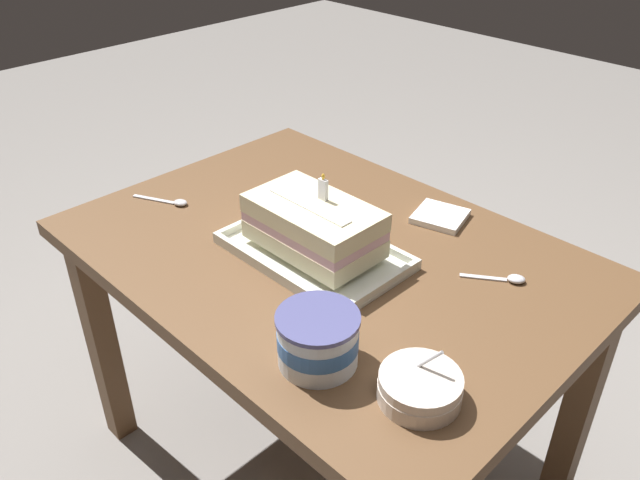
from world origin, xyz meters
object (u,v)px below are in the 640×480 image
at_px(birthday_cake, 314,225).
at_px(ice_cream_tub, 318,339).
at_px(bowl_stack, 420,387).
at_px(serving_spoon_near_tray, 174,202).
at_px(foil_tray, 314,253).
at_px(napkin_pile, 440,216).
at_px(serving_spoon_by_bowls, 510,279).

distance_m(birthday_cake, ice_cream_tub, 0.32).
bearing_deg(ice_cream_tub, bowl_stack, 17.47).
bearing_deg(serving_spoon_near_tray, foil_tray, 11.86).
distance_m(foil_tray, napkin_pile, 0.32).
distance_m(serving_spoon_by_bowls, napkin_pile, 0.26).
xyz_separation_m(birthday_cake, serving_spoon_by_bowls, (0.34, 0.21, -0.07)).
relative_size(bowl_stack, ice_cream_tub, 0.95).
bearing_deg(birthday_cake, serving_spoon_near_tray, -168.14).
bearing_deg(napkin_pile, birthday_cake, -107.23).
distance_m(bowl_stack, serving_spoon_near_tray, 0.80).
height_order(foil_tray, napkin_pile, foil_tray).
height_order(birthday_cake, serving_spoon_by_bowls, birthday_cake).
bearing_deg(foil_tray, birthday_cake, 90.00).
xyz_separation_m(foil_tray, bowl_stack, (0.40, -0.16, 0.02)).
distance_m(ice_cream_tub, serving_spoon_by_bowls, 0.44).
relative_size(bowl_stack, serving_spoon_near_tray, 0.95).
xyz_separation_m(foil_tray, napkin_pile, (0.10, 0.31, 0.00)).
bearing_deg(serving_spoon_near_tray, birthday_cake, 11.86).
height_order(bowl_stack, napkin_pile, bowl_stack).
height_order(birthday_cake, bowl_stack, birthday_cake).
bearing_deg(serving_spoon_by_bowls, ice_cream_tub, -103.87).
relative_size(ice_cream_tub, serving_spoon_near_tray, 1.00).
bearing_deg(serving_spoon_near_tray, ice_cream_tub, -12.15).
bearing_deg(napkin_pile, bowl_stack, -56.99).
distance_m(ice_cream_tub, serving_spoon_near_tray, 0.64).
bearing_deg(bowl_stack, foil_tray, 157.99).
bearing_deg(ice_cream_tub, serving_spoon_by_bowls, 76.13).
xyz_separation_m(bowl_stack, napkin_pile, (-0.31, 0.47, -0.02)).
bearing_deg(foil_tray, napkin_pile, 72.77).
relative_size(serving_spoon_near_tray, serving_spoon_by_bowls, 1.22).
bearing_deg(ice_cream_tub, serving_spoon_near_tray, 167.85).
distance_m(bowl_stack, serving_spoon_by_bowls, 0.38).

